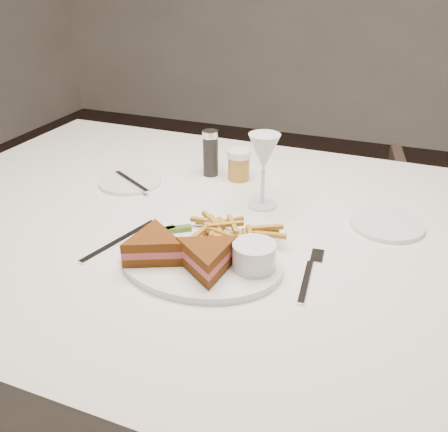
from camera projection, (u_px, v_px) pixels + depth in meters
ground at (255, 357)px, 1.78m from camera, size 5.00×5.00×0.00m
table at (231, 356)px, 1.26m from camera, size 1.62×1.09×0.75m
chair_far at (319, 221)px, 2.01m from camera, size 0.72×0.69×0.65m
table_setting at (221, 223)px, 1.02m from camera, size 0.80×0.59×0.18m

